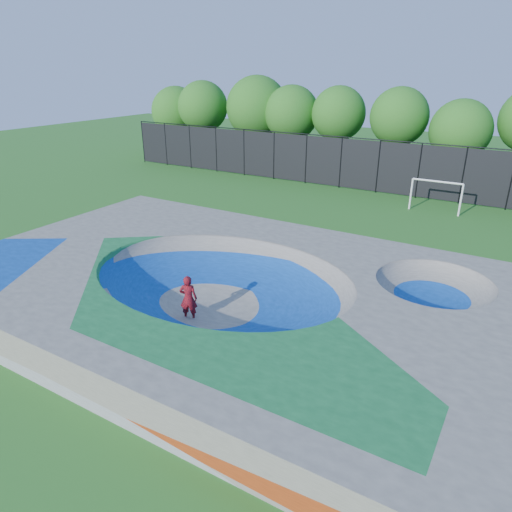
% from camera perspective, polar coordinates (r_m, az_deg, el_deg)
% --- Properties ---
extents(ground, '(120.00, 120.00, 0.00)m').
position_cam_1_polar(ground, '(18.83, -4.36, -6.20)').
color(ground, '#22621B').
rests_on(ground, ground).
extents(skate_deck, '(22.00, 14.00, 1.50)m').
position_cam_1_polar(skate_deck, '(18.48, -4.43, -4.16)').
color(skate_deck, gray).
rests_on(skate_deck, ground).
extents(skater, '(0.80, 0.68, 1.86)m').
position_cam_1_polar(skater, '(17.53, -8.45, -5.26)').
color(skater, red).
rests_on(skater, ground).
extents(skateboard, '(0.80, 0.55, 0.05)m').
position_cam_1_polar(skateboard, '(17.97, -8.28, -7.82)').
color(skateboard, black).
rests_on(skateboard, ground).
extents(soccer_goal, '(3.27, 0.12, 2.16)m').
position_cam_1_polar(soccer_goal, '(32.51, 21.61, 7.62)').
color(soccer_goal, white).
rests_on(soccer_goal, ground).
extents(fence, '(48.09, 0.09, 4.04)m').
position_cam_1_polar(fence, '(36.41, 15.03, 10.87)').
color(fence, black).
rests_on(fence, ground).
extents(treeline, '(51.77, 6.81, 8.33)m').
position_cam_1_polar(treeline, '(41.84, 12.97, 16.66)').
color(treeline, '#4B3A25').
rests_on(treeline, ground).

